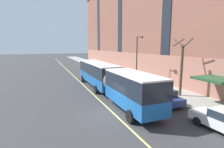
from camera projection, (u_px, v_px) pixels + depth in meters
ground_plane at (112, 114)px, 14.94m from camera, size 260.00×260.00×0.00m
sidewalk at (175, 93)px, 21.10m from camera, size 4.80×160.00×0.15m
city_bus at (107, 77)px, 21.00m from camera, size 2.83×19.94×3.45m
parked_car_silver_0 at (104, 72)px, 34.16m from camera, size 2.05×4.63×1.56m
parked_car_champagne_1 at (126, 80)px, 25.65m from camera, size 2.03×4.35×1.56m
parked_car_black_5 at (91, 66)px, 43.38m from camera, size 2.00×4.40×1.56m
parked_car_navy_6 at (164, 97)px, 17.33m from camera, size 2.02×4.33×1.56m
street_tree_mid_block at (181, 66)px, 19.51m from camera, size 1.76×1.69×6.49m
street_lamp at (138, 55)px, 25.33m from camera, size 0.36×1.48×6.96m
lane_centerline at (103, 103)px, 17.74m from camera, size 0.16×140.00×0.01m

